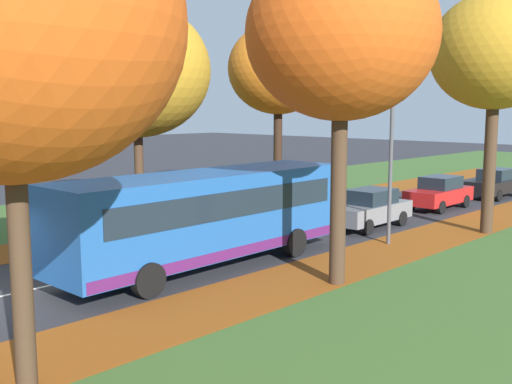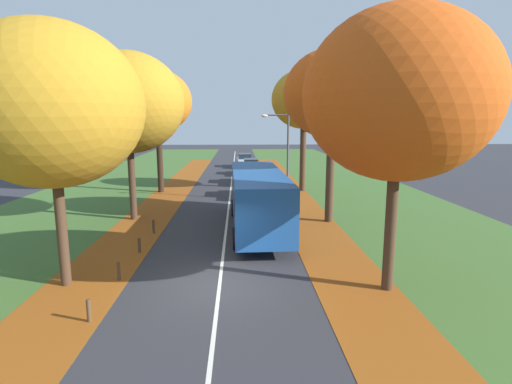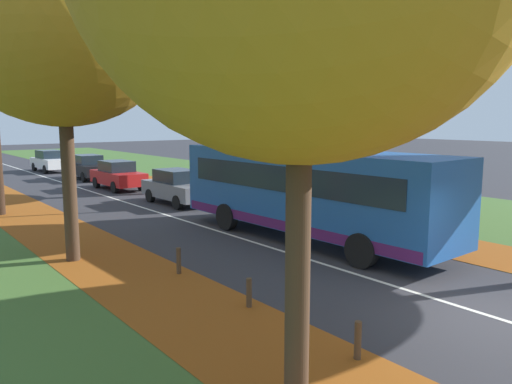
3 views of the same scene
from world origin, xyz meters
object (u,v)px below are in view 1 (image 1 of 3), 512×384
at_px(tree_right_near, 341,35).
at_px(car_grey_lead, 369,208).
at_px(car_red_following, 439,193).
at_px(bus, 207,213).
at_px(tree_left_near, 136,71).
at_px(bollard_third, 22,249).
at_px(tree_right_nearest, 7,24).
at_px(bollard_fourth, 100,235).
at_px(tree_right_mid, 496,52).
at_px(streetlamp_right, 383,142).
at_px(car_black_third_in_line, 495,183).
at_px(tree_left_mid, 278,69).

bearing_deg(tree_right_near, car_grey_lead, 117.48).
height_order(tree_right_near, car_red_following, tree_right_near).
relative_size(tree_right_near, bus, 0.89).
height_order(tree_right_near, bus, tree_right_near).
bearing_deg(tree_left_near, bollard_third, -73.61).
bearing_deg(car_grey_lead, tree_right_nearest, -76.94).
height_order(tree_right_nearest, bollard_fourth, tree_right_nearest).
bearing_deg(bus, car_grey_lead, 89.26).
relative_size(tree_right_mid, car_grey_lead, 2.23).
bearing_deg(tree_right_nearest, car_red_following, 99.97).
height_order(tree_left_near, car_red_following, tree_left_near).
bearing_deg(bollard_fourth, bollard_third, -89.64).
bearing_deg(tree_right_nearest, streetlamp_right, 97.62).
relative_size(bollard_third, car_red_following, 0.15).
distance_m(bollard_third, streetlamp_right, 13.10).
xyz_separation_m(bollard_third, car_red_following, (5.12, 18.97, 0.49)).
distance_m(bollard_third, car_black_third_in_line, 25.35).
relative_size(tree_right_nearest, streetlamp_right, 1.50).
height_order(bollard_third, car_grey_lead, car_grey_lead).
bearing_deg(tree_right_mid, bollard_third, -122.08).
xyz_separation_m(tree_right_nearest, car_black_third_in_line, (-3.67, 28.84, -5.49)).
distance_m(tree_right_near, streetlamp_right, 6.58).
bearing_deg(tree_left_near, car_red_following, 62.23).
relative_size(tree_right_nearest, bollard_fourth, 12.88).
xyz_separation_m(tree_right_mid, car_grey_lead, (-3.98, -2.36, -6.30)).
bearing_deg(bollard_fourth, tree_right_near, 12.22).
height_order(tree_left_mid, streetlamp_right, tree_left_mid).
bearing_deg(tree_right_nearest, tree_left_mid, 120.42).
xyz_separation_m(tree_left_near, streetlamp_right, (8.98, 4.44, -2.74)).
height_order(bollard_third, streetlamp_right, streetlamp_right).
bearing_deg(tree_left_mid, streetlamp_right, -25.53).
bearing_deg(tree_right_nearest, tree_left_near, 137.40).
height_order(streetlamp_right, bus, streetlamp_right).
distance_m(bollard_fourth, car_black_third_in_line, 22.47).
bearing_deg(car_black_third_in_line, tree_right_near, -79.32).
distance_m(tree_left_mid, tree_right_nearest, 21.85).
height_order(car_grey_lead, car_red_following, same).
distance_m(tree_right_near, tree_right_mid, 9.88).
xyz_separation_m(tree_right_nearest, bollard_third, (-9.17, 4.10, -5.99)).
height_order(tree_left_near, car_black_third_in_line, tree_left_near).
distance_m(tree_left_mid, car_grey_lead, 9.74).
distance_m(streetlamp_right, car_grey_lead, 4.08).
relative_size(tree_left_near, tree_right_near, 0.99).
xyz_separation_m(tree_left_mid, streetlamp_right, (9.12, -4.36, -3.22)).
xyz_separation_m(bollard_fourth, car_red_following, (5.14, 16.00, 0.46)).
bearing_deg(tree_right_near, tree_right_mid, 89.59).
height_order(tree_right_nearest, car_grey_lead, tree_right_nearest).
bearing_deg(tree_right_nearest, bollard_fourth, 142.43).
height_order(tree_left_near, bollard_fourth, tree_left_near).
relative_size(tree_left_near, bus, 0.88).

